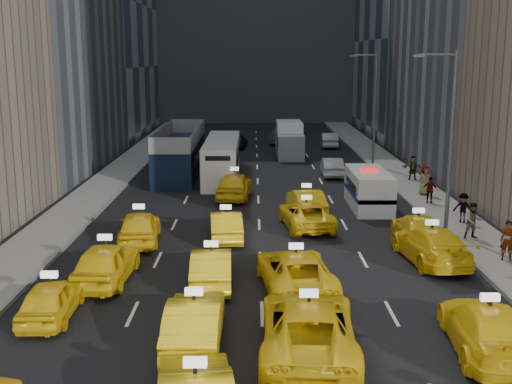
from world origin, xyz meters
TOP-DOWN VIEW (x-y plane):
  - ground at (0.00, 0.00)m, footprint 160.00×160.00m
  - sidewalk_west at (-10.50, 25.00)m, footprint 3.00×90.00m
  - sidewalk_east at (10.50, 25.00)m, footprint 3.00×90.00m
  - curb_west at (-9.05, 25.00)m, footprint 0.15×90.00m
  - curb_east at (9.05, 25.00)m, footprint 0.15×90.00m
  - streetlight_near at (9.18, 12.00)m, footprint 2.15×0.22m
  - streetlight_far at (9.18, 32.00)m, footprint 2.15×0.22m
  - taxi_4 at (-7.16, 1.63)m, footprint 1.69×3.98m
  - taxi_5 at (-2.10, -0.50)m, footprint 1.64×4.68m
  - taxi_6 at (1.34, -0.99)m, footprint 3.08×6.15m
  - taxi_7 at (6.70, -1.00)m, footprint 2.59×5.47m
  - taxi_8 at (-6.10, 5.21)m, footprint 2.12×4.81m
  - taxi_9 at (-1.93, 4.86)m, footprint 1.70×4.45m
  - taxi_10 at (1.31, 4.30)m, footprint 3.10×5.71m
  - taxi_11 at (7.35, 7.67)m, footprint 2.76×5.55m
  - taxi_12 at (-5.72, 10.61)m, footprint 2.28×4.75m
  - taxi_13 at (-1.64, 11.20)m, footprint 1.83×4.35m
  - taxi_14 at (2.44, 13.34)m, footprint 2.92×5.27m
  - taxi_15 at (7.49, 10.47)m, footprint 2.19×4.89m
  - taxi_16 at (-1.49, 20.35)m, footprint 2.43×5.06m
  - taxi_17 at (2.65, 16.06)m, footprint 2.09×4.63m
  - nypd_van at (6.44, 17.78)m, footprint 2.48×5.60m
  - double_decker at (-5.75, 28.44)m, footprint 3.41×12.27m
  - city_bus at (-2.58, 27.08)m, footprint 3.06×11.19m
  - box_truck at (2.89, 37.66)m, footprint 2.46×6.63m
  - misc_car_0 at (5.51, 27.96)m, footprint 1.57×4.22m
  - misc_car_1 at (-6.94, 39.30)m, footprint 2.84×5.82m
  - misc_car_2 at (2.43, 46.26)m, footprint 2.46×5.71m
  - misc_car_3 at (-1.87, 42.63)m, footprint 2.09×4.23m
  - misc_car_4 at (7.08, 43.30)m, footprint 1.69×4.40m
  - pedestrian_0 at (10.57, 7.42)m, footprint 0.75×0.64m
  - pedestrian_1 at (10.25, 10.83)m, footprint 0.88×0.53m
  - pedestrian_2 at (10.71, 13.83)m, footprint 1.09×0.80m
  - pedestrian_3 at (10.20, 18.46)m, footprint 0.99×0.66m
  - pedestrian_4 at (10.51, 20.72)m, footprint 0.99×0.70m
  - pedestrian_5 at (10.99, 25.79)m, footprint 1.63×0.74m

SIDE VIEW (x-z plane):
  - ground at x=0.00m, z-range 0.00..0.00m
  - sidewalk_west at x=-10.50m, z-range 0.00..0.15m
  - sidewalk_east at x=10.50m, z-range 0.00..0.15m
  - curb_west at x=-9.05m, z-range 0.00..0.18m
  - curb_east at x=9.05m, z-range 0.00..0.18m
  - taxi_4 at x=-7.16m, z-range 0.00..1.34m
  - misc_car_0 at x=5.51m, z-range 0.00..1.38m
  - misc_car_3 at x=-1.87m, z-range 0.00..1.39m
  - taxi_15 at x=7.49m, z-range 0.00..1.39m
  - taxi_14 at x=2.44m, z-range 0.00..1.40m
  - taxi_13 at x=-1.64m, z-range 0.00..1.40m
  - misc_car_4 at x=7.08m, z-range 0.00..1.43m
  - taxi_9 at x=-1.93m, z-range 0.00..1.45m
  - taxi_17 at x=2.65m, z-range 0.00..1.47m
  - taxi_10 at x=1.31m, z-range 0.00..1.52m
  - taxi_7 at x=6.70m, z-range 0.00..1.54m
  - taxi_5 at x=-2.10m, z-range 0.00..1.54m
  - taxi_11 at x=7.35m, z-range 0.00..1.55m
  - taxi_12 at x=-5.72m, z-range 0.00..1.57m
  - misc_car_1 at x=-6.94m, z-range 0.00..1.59m
  - taxi_8 at x=-6.10m, z-range 0.00..1.61m
  - misc_car_2 at x=2.43m, z-range 0.00..1.64m
  - taxi_16 at x=-1.49m, z-range 0.00..1.67m
  - taxi_6 at x=1.34m, z-range 0.00..1.67m
  - pedestrian_3 at x=10.20m, z-range 0.15..1.71m
  - pedestrian_2 at x=10.71m, z-range 0.15..1.72m
  - pedestrian_5 at x=10.99m, z-range 0.15..1.84m
  - pedestrian_1 at x=10.25m, z-range 0.15..1.89m
  - pedestrian_0 at x=10.57m, z-range 0.15..1.90m
  - nypd_van at x=6.44m, z-range -0.11..2.24m
  - pedestrian_4 at x=10.51m, z-range 0.15..2.00m
  - city_bus at x=-2.58m, z-range -0.02..2.84m
  - box_truck at x=2.89m, z-range -0.03..2.97m
  - double_decker at x=-5.75m, z-range -0.01..3.52m
  - streetlight_near at x=9.18m, z-range 0.42..9.42m
  - streetlight_far at x=9.18m, z-range 0.42..9.42m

